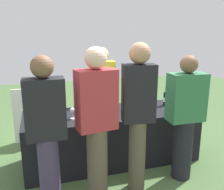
% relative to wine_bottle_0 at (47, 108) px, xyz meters
% --- Properties ---
extents(ground_plane, '(12.00, 12.00, 0.00)m').
position_rel_wine_bottle_0_xyz_m(ground_plane, '(0.87, -0.12, -0.83)').
color(ground_plane, '#476638').
extents(tasting_table, '(2.40, 0.79, 0.72)m').
position_rel_wine_bottle_0_xyz_m(tasting_table, '(0.87, -0.12, -0.47)').
color(tasting_table, black).
rests_on(tasting_table, ground_plane).
extents(wine_bottle_0, '(0.07, 0.07, 0.31)m').
position_rel_wine_bottle_0_xyz_m(wine_bottle_0, '(0.00, 0.00, 0.00)').
color(wine_bottle_0, black).
rests_on(wine_bottle_0, tasting_table).
extents(wine_bottle_1, '(0.08, 0.08, 0.31)m').
position_rel_wine_bottle_0_xyz_m(wine_bottle_1, '(0.09, -0.01, 0.00)').
color(wine_bottle_1, black).
rests_on(wine_bottle_1, tasting_table).
extents(wine_bottle_2, '(0.07, 0.07, 0.30)m').
position_rel_wine_bottle_0_xyz_m(wine_bottle_2, '(0.84, -0.04, -0.00)').
color(wine_bottle_2, black).
rests_on(wine_bottle_2, tasting_table).
extents(wine_bottle_3, '(0.07, 0.07, 0.31)m').
position_rel_wine_bottle_0_xyz_m(wine_bottle_3, '(1.18, -0.03, 0.00)').
color(wine_bottle_3, black).
rests_on(wine_bottle_3, tasting_table).
extents(wine_bottle_4, '(0.07, 0.07, 0.34)m').
position_rel_wine_bottle_0_xyz_m(wine_bottle_4, '(1.39, 0.08, 0.02)').
color(wine_bottle_4, black).
rests_on(wine_bottle_4, tasting_table).
extents(wine_bottle_5, '(0.08, 0.08, 0.29)m').
position_rel_wine_bottle_0_xyz_m(wine_bottle_5, '(1.75, -0.02, -0.00)').
color(wine_bottle_5, black).
rests_on(wine_bottle_5, tasting_table).
extents(wine_glass_0, '(0.06, 0.06, 0.14)m').
position_rel_wine_bottle_0_xyz_m(wine_glass_0, '(-0.02, -0.34, -0.00)').
color(wine_glass_0, silver).
rests_on(wine_glass_0, tasting_table).
extents(wine_glass_1, '(0.08, 0.08, 0.15)m').
position_rel_wine_bottle_0_xyz_m(wine_glass_1, '(0.31, -0.22, -0.00)').
color(wine_glass_1, silver).
rests_on(wine_glass_1, tasting_table).
extents(wine_glass_2, '(0.06, 0.06, 0.14)m').
position_rel_wine_bottle_0_xyz_m(wine_glass_2, '(0.58, -0.19, -0.00)').
color(wine_glass_2, silver).
rests_on(wine_glass_2, tasting_table).
extents(wine_glass_3, '(0.07, 0.07, 0.13)m').
position_rel_wine_bottle_0_xyz_m(wine_glass_3, '(1.20, -0.34, -0.02)').
color(wine_glass_3, silver).
rests_on(wine_glass_3, tasting_table).
extents(server_pouring, '(0.39, 0.22, 1.58)m').
position_rel_wine_bottle_0_xyz_m(server_pouring, '(0.88, 0.46, 0.03)').
color(server_pouring, black).
rests_on(server_pouring, ground_plane).
extents(guest_0, '(0.39, 0.22, 1.61)m').
position_rel_wine_bottle_0_xyz_m(guest_0, '(-0.04, -0.91, 0.05)').
color(guest_0, '#3F3351').
rests_on(guest_0, ground_plane).
extents(guest_1, '(0.43, 0.28, 1.68)m').
position_rel_wine_bottle_0_xyz_m(guest_1, '(0.46, -0.90, 0.08)').
color(guest_1, brown).
rests_on(guest_1, ground_plane).
extents(guest_2, '(0.38, 0.25, 1.71)m').
position_rel_wine_bottle_0_xyz_m(guest_2, '(0.95, -0.85, 0.13)').
color(guest_2, brown).
rests_on(guest_2, ground_plane).
extents(guest_3, '(0.44, 0.25, 1.56)m').
position_rel_wine_bottle_0_xyz_m(guest_3, '(1.59, -0.80, -0.00)').
color(guest_3, black).
rests_on(guest_3, ground_plane).
extents(menu_board, '(0.63, 0.11, 0.92)m').
position_rel_wine_bottle_0_xyz_m(menu_board, '(-0.21, 0.83, -0.37)').
color(menu_board, white).
rests_on(menu_board, ground_plane).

